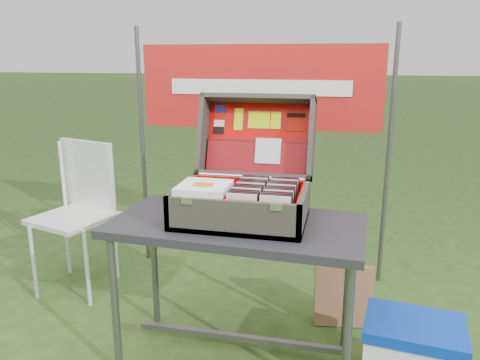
% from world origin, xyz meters
% --- Properties ---
extents(table, '(1.22, 0.66, 0.74)m').
position_xyz_m(table, '(0.09, 0.04, 0.37)').
color(table, '#25252A').
rests_on(table, ground).
extents(table_top, '(1.22, 0.66, 0.04)m').
position_xyz_m(table_top, '(0.09, 0.04, 0.72)').
color(table_top, '#25252A').
rests_on(table_top, ground).
extents(table_leg_fl, '(0.04, 0.04, 0.70)m').
position_xyz_m(table_leg_fl, '(-0.44, -0.19, 0.35)').
color(table_leg_fl, '#59595B').
rests_on(table_leg_fl, ground).
extents(table_leg_fr, '(0.04, 0.04, 0.70)m').
position_xyz_m(table_leg_fr, '(0.63, -0.19, 0.35)').
color(table_leg_fr, '#59595B').
rests_on(table_leg_fr, ground).
extents(table_leg_bl, '(0.04, 0.04, 0.70)m').
position_xyz_m(table_leg_bl, '(-0.44, 0.28, 0.35)').
color(table_leg_bl, '#59595B').
rests_on(table_leg_bl, ground).
extents(table_leg_br, '(0.04, 0.04, 0.70)m').
position_xyz_m(table_leg_br, '(0.63, 0.28, 0.35)').
color(table_leg_br, '#59595B').
rests_on(table_leg_br, ground).
extents(table_brace, '(1.04, 0.03, 0.03)m').
position_xyz_m(table_brace, '(0.09, 0.04, 0.12)').
color(table_brace, '#59595B').
rests_on(table_brace, ground).
extents(suitcase, '(0.60, 0.59, 0.55)m').
position_xyz_m(suitcase, '(0.11, 0.12, 1.01)').
color(suitcase, '#48443A').
rests_on(suitcase, table).
extents(suitcase_base_bottom, '(0.60, 0.43, 0.02)m').
position_xyz_m(suitcase_base_bottom, '(0.11, 0.06, 0.75)').
color(suitcase_base_bottom, '#48443A').
rests_on(suitcase_base_bottom, table_top).
extents(suitcase_base_wall_front, '(0.60, 0.02, 0.16)m').
position_xyz_m(suitcase_base_wall_front, '(0.11, -0.15, 0.82)').
color(suitcase_base_wall_front, '#48443A').
rests_on(suitcase_base_wall_front, table_top).
extents(suitcase_base_wall_back, '(0.60, 0.02, 0.16)m').
position_xyz_m(suitcase_base_wall_back, '(0.11, 0.26, 0.82)').
color(suitcase_base_wall_back, '#48443A').
rests_on(suitcase_base_wall_back, table_top).
extents(suitcase_base_wall_left, '(0.02, 0.43, 0.16)m').
position_xyz_m(suitcase_base_wall_left, '(-0.18, 0.06, 0.82)').
color(suitcase_base_wall_left, '#48443A').
rests_on(suitcase_base_wall_left, table_top).
extents(suitcase_base_wall_right, '(0.02, 0.43, 0.16)m').
position_xyz_m(suitcase_base_wall_right, '(0.40, 0.06, 0.82)').
color(suitcase_base_wall_right, '#48443A').
rests_on(suitcase_base_wall_right, table_top).
extents(suitcase_liner_floor, '(0.56, 0.38, 0.01)m').
position_xyz_m(suitcase_liner_floor, '(0.11, 0.06, 0.77)').
color(suitcase_liner_floor, '#E40009').
rests_on(suitcase_liner_floor, suitcase_base_bottom).
extents(suitcase_latch_left, '(0.05, 0.01, 0.03)m').
position_xyz_m(suitcase_latch_left, '(-0.08, -0.16, 0.89)').
color(suitcase_latch_left, silver).
rests_on(suitcase_latch_left, suitcase_base_wall_front).
extents(suitcase_latch_right, '(0.05, 0.01, 0.03)m').
position_xyz_m(suitcase_latch_right, '(0.31, -0.16, 0.89)').
color(suitcase_latch_right, silver).
rests_on(suitcase_latch_right, suitcase_base_wall_front).
extents(suitcase_hinge, '(0.54, 0.02, 0.02)m').
position_xyz_m(suitcase_hinge, '(0.11, 0.27, 0.90)').
color(suitcase_hinge, silver).
rests_on(suitcase_hinge, suitcase_base_wall_back).
extents(suitcase_lid_back, '(0.60, 0.16, 0.42)m').
position_xyz_m(suitcase_lid_back, '(0.11, 0.48, 1.06)').
color(suitcase_lid_back, '#48443A').
rests_on(suitcase_lid_back, suitcase_base_wall_back).
extents(suitcase_lid_rim_far, '(0.60, 0.16, 0.07)m').
position_xyz_m(suitcase_lid_rim_far, '(0.11, 0.48, 1.28)').
color(suitcase_lid_rim_far, '#48443A').
rests_on(suitcase_lid_rim_far, suitcase_lid_back).
extents(suitcase_lid_rim_near, '(0.60, 0.16, 0.07)m').
position_xyz_m(suitcase_lid_rim_near, '(0.11, 0.35, 0.89)').
color(suitcase_lid_rim_near, '#48443A').
rests_on(suitcase_lid_rim_near, suitcase_lid_back).
extents(suitcase_lid_rim_left, '(0.02, 0.29, 0.46)m').
position_xyz_m(suitcase_lid_rim_left, '(-0.18, 0.42, 1.08)').
color(suitcase_lid_rim_left, '#48443A').
rests_on(suitcase_lid_rim_left, suitcase_lid_back).
extents(suitcase_lid_rim_right, '(0.02, 0.29, 0.46)m').
position_xyz_m(suitcase_lid_rim_right, '(0.40, 0.42, 1.08)').
color(suitcase_lid_rim_right, '#48443A').
rests_on(suitcase_lid_rim_right, suitcase_lid_back).
extents(suitcase_lid_liner, '(0.55, 0.13, 0.36)m').
position_xyz_m(suitcase_lid_liner, '(0.11, 0.47, 1.07)').
color(suitcase_lid_liner, '#E40009').
rests_on(suitcase_lid_liner, suitcase_lid_back).
extents(suitcase_liner_wall_front, '(0.56, 0.01, 0.14)m').
position_xyz_m(suitcase_liner_wall_front, '(0.11, -0.13, 0.83)').
color(suitcase_liner_wall_front, '#E40009').
rests_on(suitcase_liner_wall_front, suitcase_base_bottom).
extents(suitcase_liner_wall_back, '(0.56, 0.01, 0.14)m').
position_xyz_m(suitcase_liner_wall_back, '(0.11, 0.25, 0.83)').
color(suitcase_liner_wall_back, '#E40009').
rests_on(suitcase_liner_wall_back, suitcase_base_bottom).
extents(suitcase_liner_wall_left, '(0.01, 0.38, 0.14)m').
position_xyz_m(suitcase_liner_wall_left, '(-0.16, 0.06, 0.83)').
color(suitcase_liner_wall_left, '#E40009').
rests_on(suitcase_liner_wall_left, suitcase_base_bottom).
extents(suitcase_liner_wall_right, '(0.01, 0.38, 0.14)m').
position_xyz_m(suitcase_liner_wall_right, '(0.39, 0.06, 0.83)').
color(suitcase_liner_wall_right, '#E40009').
rests_on(suitcase_liner_wall_right, suitcase_base_bottom).
extents(suitcase_lid_pocket, '(0.54, 0.08, 0.17)m').
position_xyz_m(suitcase_lid_pocket, '(0.11, 0.42, 0.98)').
color(suitcase_lid_pocket, maroon).
rests_on(suitcase_lid_pocket, suitcase_lid_liner).
extents(suitcase_pocket_edge, '(0.53, 0.03, 0.03)m').
position_xyz_m(suitcase_pocket_edge, '(0.11, 0.44, 1.06)').
color(suitcase_pocket_edge, maroon).
rests_on(suitcase_pocket_edge, suitcase_lid_pocket).
extents(suitcase_pocket_cd, '(0.13, 0.05, 0.13)m').
position_xyz_m(suitcase_pocket_cd, '(0.18, 0.41, 1.01)').
color(suitcase_pocket_cd, silver).
rests_on(suitcase_pocket_cd, suitcase_lid_pocket).
extents(lid_sticker_cc_a, '(0.06, 0.01, 0.04)m').
position_xyz_m(lid_sticker_cc_a, '(-0.11, 0.51, 1.22)').
color(lid_sticker_cc_a, '#1933B2').
rests_on(lid_sticker_cc_a, suitcase_lid_liner).
extents(lid_sticker_cc_b, '(0.06, 0.01, 0.04)m').
position_xyz_m(lid_sticker_cc_b, '(-0.11, 0.50, 1.18)').
color(lid_sticker_cc_b, '#B81104').
rests_on(lid_sticker_cc_b, suitcase_lid_liner).
extents(lid_sticker_cc_c, '(0.06, 0.01, 0.04)m').
position_xyz_m(lid_sticker_cc_c, '(-0.11, 0.49, 1.14)').
color(lid_sticker_cc_c, white).
rests_on(lid_sticker_cc_c, suitcase_lid_liner).
extents(lid_sticker_cc_d, '(0.06, 0.01, 0.04)m').
position_xyz_m(lid_sticker_cc_d, '(-0.11, 0.48, 1.10)').
color(lid_sticker_cc_d, black).
rests_on(lid_sticker_cc_d, suitcase_lid_liner).
extents(lid_card_neon_tall, '(0.05, 0.04, 0.11)m').
position_xyz_m(lid_card_neon_tall, '(-0.00, 0.50, 1.16)').
color(lid_card_neon_tall, '#C4EA07').
rests_on(lid_card_neon_tall, suitcase_lid_liner).
extents(lid_card_neon_main, '(0.12, 0.03, 0.09)m').
position_xyz_m(lid_card_neon_main, '(0.11, 0.50, 1.16)').
color(lid_card_neon_main, '#C4EA07').
rests_on(lid_card_neon_main, suitcase_lid_liner).
extents(lid_card_neon_small, '(0.05, 0.03, 0.09)m').
position_xyz_m(lid_card_neon_small, '(0.20, 0.50, 1.16)').
color(lid_card_neon_small, '#C4EA07').
rests_on(lid_card_neon_small, suitcase_lid_liner).
extents(lid_sticker_band, '(0.11, 0.04, 0.10)m').
position_xyz_m(lid_sticker_band, '(0.31, 0.50, 1.16)').
color(lid_sticker_band, '#B81104').
rests_on(lid_sticker_band, suitcase_lid_liner).
extents(lid_sticker_band_bar, '(0.10, 0.01, 0.02)m').
position_xyz_m(lid_sticker_band_bar, '(0.31, 0.51, 1.19)').
color(lid_sticker_band_bar, black).
rests_on(lid_sticker_band_bar, suitcase_lid_liner).
extents(cd_left_0, '(0.13, 0.01, 0.15)m').
position_xyz_m(cd_left_0, '(0.15, -0.11, 0.85)').
color(cd_left_0, silver).
rests_on(cd_left_0, suitcase_liner_floor).
extents(cd_left_1, '(0.13, 0.01, 0.15)m').
position_xyz_m(cd_left_1, '(0.15, -0.09, 0.85)').
color(cd_left_1, black).
rests_on(cd_left_1, suitcase_liner_floor).
extents(cd_left_2, '(0.13, 0.01, 0.15)m').
position_xyz_m(cd_left_2, '(0.15, -0.06, 0.85)').
color(cd_left_2, black).
rests_on(cd_left_2, suitcase_liner_floor).
extents(cd_left_3, '(0.13, 0.01, 0.15)m').
position_xyz_m(cd_left_3, '(0.15, -0.04, 0.85)').
color(cd_left_3, black).
rests_on(cd_left_3, suitcase_liner_floor).
extents(cd_left_4, '(0.13, 0.01, 0.15)m').
position_xyz_m(cd_left_4, '(0.15, -0.01, 0.85)').
color(cd_left_4, silver).
rests_on(cd_left_4, suitcase_liner_floor).
extents(cd_left_5, '(0.13, 0.01, 0.15)m').
position_xyz_m(cd_left_5, '(0.15, 0.01, 0.85)').
color(cd_left_5, black).
rests_on(cd_left_5, suitcase_liner_floor).
extents(cd_left_6, '(0.13, 0.01, 0.15)m').
position_xyz_m(cd_left_6, '(0.15, 0.03, 0.85)').
color(cd_left_6, black).
rests_on(cd_left_6, suitcase_liner_floor).
extents(cd_left_7, '(0.13, 0.01, 0.15)m').
position_xyz_m(cd_left_7, '(0.15, 0.06, 0.85)').
color(cd_left_7, black).
rests_on(cd_left_7, suitcase_liner_floor).
extents(cd_left_8, '(0.13, 0.01, 0.15)m').
position_xyz_m(cd_left_8, '(0.15, 0.08, 0.85)').
color(cd_left_8, silver).
rests_on(cd_left_8, suitcase_liner_floor).
extents(cd_left_9, '(0.13, 0.01, 0.15)m').
position_xyz_m(cd_left_9, '(0.15, 0.10, 0.85)').
color(cd_left_9, black).
rests_on(cd_left_9, suitcase_liner_floor).
extents(cd_left_10, '(0.13, 0.01, 0.15)m').
position_xyz_m(cd_left_10, '(0.15, 0.13, 0.85)').
color(cd_left_10, black).
rests_on(cd_left_10, suitcase_liner_floor).
extents(cd_left_11, '(0.13, 0.01, 0.15)m').
position_xyz_m(cd_left_11, '(0.15, 0.15, 0.85)').
color(cd_left_11, black).
rests_on(cd_left_11, suitcase_liner_floor).
extents(cd_left_12, '(0.13, 0.01, 0.15)m').
position_xyz_m(cd_left_12, '(0.15, 0.18, 0.85)').
color(cd_left_12, silver).
rests_on(cd_left_12, suitcase_liner_floor).
extents(cd_left_13, '(0.13, 0.01, 0.15)m').
position_xyz_m(cd_left_13, '(0.15, 0.20, 0.85)').
color(cd_left_13, black).
rests_on(cd_left_13, suitcase_liner_floor).
extents(cd_left_14, '(0.13, 0.01, 0.15)m').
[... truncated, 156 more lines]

